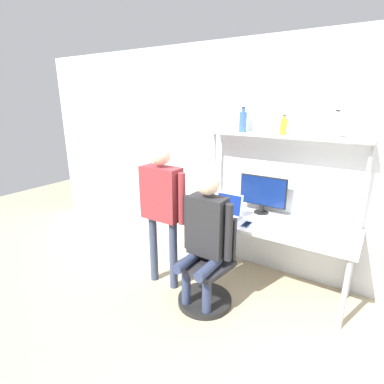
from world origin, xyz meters
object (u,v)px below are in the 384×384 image
(laptop, at_px, (227,211))
(bottle_blue, at_px, (243,122))
(bottle_amber, at_px, (283,126))
(bottle_clear, at_px, (336,126))
(office_chair, at_px, (208,277))
(monitor, at_px, (263,193))
(person_standing, at_px, (162,199))
(person_seated, at_px, (205,230))
(cell_phone, at_px, (247,224))

(laptop, xyz_separation_m, bottle_blue, (-0.00, 0.34, 0.96))
(bottle_amber, xyz_separation_m, bottle_clear, (0.50, -0.00, 0.02))
(bottle_clear, bearing_deg, office_chair, -136.13)
(monitor, bearing_deg, bottle_blue, -179.98)
(monitor, relative_size, person_standing, 0.34)
(laptop, bearing_deg, bottle_amber, 36.33)
(bottle_clear, bearing_deg, bottle_blue, -180.00)
(bottle_amber, bearing_deg, bottle_blue, -180.00)
(person_seated, bearing_deg, bottle_clear, 45.20)
(person_standing, height_order, bottle_clear, bottle_clear)
(bottle_blue, bearing_deg, monitor, 0.02)
(bottle_amber, distance_m, bottle_blue, 0.46)
(cell_phone, height_order, bottle_clear, bottle_clear)
(cell_phone, bearing_deg, bottle_blue, 123.98)
(bottle_blue, bearing_deg, person_seated, -86.13)
(bottle_blue, bearing_deg, cell_phone, -56.02)
(person_seated, bearing_deg, cell_phone, 64.95)
(monitor, relative_size, cell_phone, 3.66)
(monitor, bearing_deg, cell_phone, -90.53)
(person_standing, xyz_separation_m, bottle_blue, (0.52, 0.85, 0.77))
(laptop, xyz_separation_m, bottle_clear, (0.96, 0.34, 0.96))
(bottle_clear, distance_m, bottle_blue, 0.96)
(monitor, height_order, bottle_amber, bottle_amber)
(monitor, height_order, bottle_blue, bottle_blue)
(monitor, bearing_deg, bottle_amber, -0.03)
(monitor, bearing_deg, laptop, -130.45)
(cell_phone, relative_size, office_chair, 0.16)
(monitor, distance_m, cell_phone, 0.49)
(person_standing, xyz_separation_m, bottle_clear, (1.48, 0.85, 0.77))
(monitor, relative_size, bottle_amber, 2.66)
(person_standing, bearing_deg, cell_phone, 27.80)
(laptop, height_order, person_standing, person_standing)
(bottle_blue, bearing_deg, person_standing, -121.40)
(cell_phone, bearing_deg, bottle_clear, 32.19)
(monitor, xyz_separation_m, person_seated, (-0.23, -0.91, -0.18))
(laptop, xyz_separation_m, office_chair, (0.06, -0.52, -0.55))
(person_standing, bearing_deg, person_seated, -5.65)
(cell_phone, distance_m, bottle_blue, 1.15)
(cell_phone, xyz_separation_m, bottle_blue, (-0.29, 0.42, 1.03))
(office_chair, bearing_deg, bottle_blue, 94.47)
(cell_phone, distance_m, office_chair, 0.69)
(person_standing, distance_m, bottle_clear, 1.87)
(bottle_blue, bearing_deg, office_chair, -85.53)
(office_chair, bearing_deg, person_seated, -97.16)
(bottle_clear, xyz_separation_m, bottle_blue, (-0.96, -0.00, 0.01))
(person_standing, bearing_deg, bottle_blue, 58.60)
(monitor, relative_size, bottle_blue, 1.97)
(person_seated, relative_size, person_standing, 0.87)
(laptop, height_order, cell_phone, laptop)
(bottle_clear, bearing_deg, cell_phone, -147.81)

